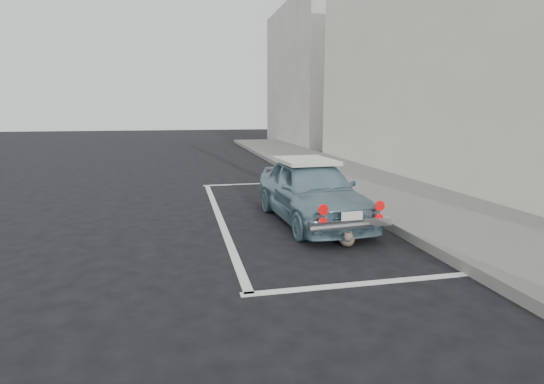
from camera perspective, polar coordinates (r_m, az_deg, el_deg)
The scene contains 9 objects.
ground at distance 5.45m, azimuth 5.61°, elevation -10.57°, with size 80.00×80.00×0.00m, color black.
sidewalk at distance 8.55m, azimuth 22.17°, elevation -2.85°, with size 2.80×40.00×0.15m, color slate.
shop_building at distance 11.94m, azimuth 30.75°, elevation 16.66°, with size 3.50×18.00×7.00m.
building_far at distance 26.13m, azimuth 5.56°, elevation 15.30°, with size 3.50×10.00×8.00m, color #B2A9A1.
pline_rear at distance 5.19m, azimuth 12.73°, elevation -11.87°, with size 3.00×0.12×0.01m, color silver.
pline_front at distance 11.67m, azimuth -1.87°, elevation 1.13°, with size 3.00×0.12×0.01m, color silver.
pline_side at distance 8.09m, azimuth -7.10°, elevation -3.37°, with size 0.12×7.00×0.01m, color silver.
retro_coupe at distance 7.66m, azimuth 5.31°, elevation 0.24°, with size 1.51×3.41×1.14m.
cat at distance 6.42m, azimuth 10.05°, elevation -6.11°, with size 0.32×0.50×0.28m.
Camera 1 is at (-1.59, -4.81, 1.99)m, focal length 28.00 mm.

